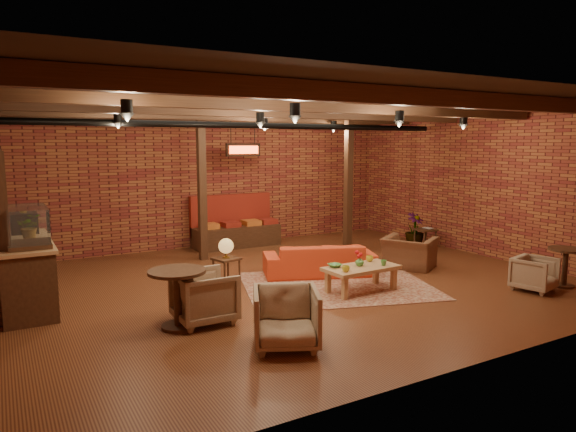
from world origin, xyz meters
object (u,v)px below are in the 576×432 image
side_table_lamp (226,250)px  armchair_a (205,294)px  armchair_b (286,315)px  round_table_left (177,289)px  coffee_table (360,269)px  armchair_right (409,247)px  sofa (319,259)px  armchair_far (535,272)px  plant_tall (416,196)px  side_table_book (425,230)px  round_table_right (565,261)px

side_table_lamp → armchair_a: 1.90m
armchair_b → round_table_left: bearing=151.2°
armchair_a → armchair_b: (0.56, -1.34, 0.00)m
coffee_table → armchair_right: bearing=24.3°
sofa → coffee_table: (-0.00, -1.28, 0.09)m
armchair_right → armchair_far: 2.39m
armchair_right → plant_tall: size_ratio=0.40×
armchair_right → side_table_book: (1.66, 1.25, 0.02)m
side_table_lamp → plant_tall: 5.48m
sofa → coffee_table: bearing=110.8°
round_table_left → round_table_right: bearing=-11.8°
round_table_left → armchair_far: round_table_left is taller
armchair_right → round_table_left: bearing=71.3°
round_table_right → sofa: bearing=139.8°
side_table_book → armchair_b: bearing=-148.5°
coffee_table → side_table_book: (3.55, 2.10, 0.06)m
side_table_book → round_table_right: (-0.23, -3.62, 0.01)m
side_table_lamp → armchair_right: side_table_lamp is taller
side_table_lamp → armchair_b: bearing=-98.5°
side_table_lamp → plant_tall: bearing=10.3°
sofa → coffee_table: coffee_table is taller
coffee_table → round_table_left: round_table_left is taller
plant_tall → sofa: bearing=-161.6°
sofa → armchair_far: bearing=155.3°
sofa → side_table_lamp: (-1.82, 0.20, 0.34)m
side_table_book → round_table_left: bearing=-161.6°
coffee_table → side_table_book: 4.12m
sofa → armchair_a: (-2.82, -1.40, 0.10)m
side_table_lamp → coffee_table: bearing=-39.3°
round_table_right → armchair_right: bearing=121.1°
round_table_left → round_table_right: (6.53, -1.37, -0.09)m
side_table_lamp → armchair_b: (-0.44, -2.94, -0.24)m
armchair_far → plant_tall: size_ratio=0.26×
armchair_b → armchair_far: bearing=25.4°
round_table_left → armchair_far: 5.99m
coffee_table → plant_tall: 4.40m
plant_tall → armchair_b: bearing=-146.0°
round_table_left → armchair_far: bearing=-12.2°
coffee_table → armchair_right: armchair_right is taller
round_table_left → side_table_book: 7.13m
side_table_book → armchair_far: bearing=-104.6°
sofa → plant_tall: (3.54, 1.18, 0.92)m
armchair_b → armchair_right: 4.74m
sofa → round_table_left: 3.53m
sofa → side_table_lamp: size_ratio=2.47×
round_table_left → armchair_a: 0.42m
coffee_table → side_table_lamp: size_ratio=1.55×
armchair_a → round_table_right: size_ratio=1.19×
sofa → armchair_right: armchair_right is taller
coffee_table → armchair_far: (2.63, -1.41, -0.07)m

